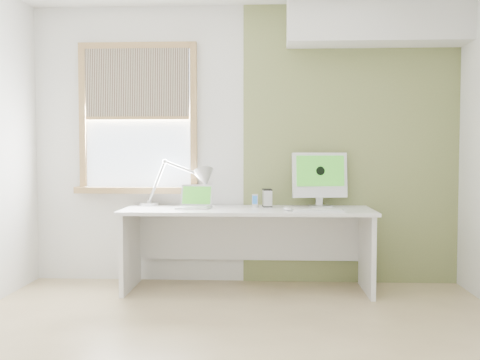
# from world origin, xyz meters

# --- Properties ---
(room) EXTENTS (4.04, 3.54, 2.64)m
(room) POSITION_xyz_m (0.00, 0.00, 1.30)
(room) COLOR tan
(room) RESTS_ON ground
(accent_wall) EXTENTS (2.00, 0.02, 2.60)m
(accent_wall) POSITION_xyz_m (1.00, 1.74, 1.30)
(accent_wall) COLOR olive
(accent_wall) RESTS_ON room
(soffit) EXTENTS (1.60, 0.40, 0.42)m
(soffit) POSITION_xyz_m (1.20, 1.57, 2.40)
(soffit) COLOR white
(soffit) RESTS_ON room
(window) EXTENTS (1.20, 0.14, 1.42)m
(window) POSITION_xyz_m (-1.00, 1.71, 1.54)
(window) COLOR olive
(window) RESTS_ON room
(desk) EXTENTS (2.20, 0.70, 0.73)m
(desk) POSITION_xyz_m (0.05, 1.44, 0.53)
(desk) COLOR white
(desk) RESTS_ON room
(desk_lamp) EXTENTS (0.76, 0.31, 0.44)m
(desk_lamp) POSITION_xyz_m (-0.45, 1.60, 0.96)
(desk_lamp) COLOR silver
(desk_lamp) RESTS_ON desk
(laptop) EXTENTS (0.32, 0.27, 0.21)m
(laptop) POSITION_xyz_m (-0.42, 1.41, 0.78)
(laptop) COLOR silver
(laptop) RESTS_ON desk
(phone_dock) EXTENTS (0.07, 0.07, 0.12)m
(phone_dock) POSITION_xyz_m (0.11, 1.48, 0.76)
(phone_dock) COLOR silver
(phone_dock) RESTS_ON desk
(external_drive) EXTENTS (0.09, 0.14, 0.16)m
(external_drive) POSITION_xyz_m (0.22, 1.55, 0.81)
(external_drive) COLOR silver
(external_drive) RESTS_ON desk
(imac) EXTENTS (0.51, 0.20, 0.49)m
(imac) POSITION_xyz_m (0.70, 1.60, 1.01)
(imac) COLOR silver
(imac) RESTS_ON desk
(keyboard) EXTENTS (0.43, 0.13, 0.02)m
(keyboard) POSITION_xyz_m (0.65, 1.16, 0.74)
(keyboard) COLOR white
(keyboard) RESTS_ON desk
(mouse) EXTENTS (0.10, 0.13, 0.03)m
(mouse) POSITION_xyz_m (0.40, 1.23, 0.75)
(mouse) COLOR white
(mouse) RESTS_ON desk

